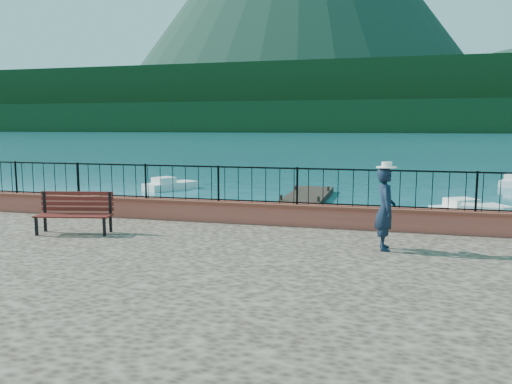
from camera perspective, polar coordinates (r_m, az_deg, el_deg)
The scene contains 13 objects.
ground at distance 10.19m, azimuth 2.56°, elevation -14.59°, with size 2000.00×2000.00×0.00m, color #19596B.
parapet at distance 13.29m, azimuth 5.97°, elevation -2.67°, with size 28.00×0.46×0.58m, color #B45041.
railing at distance 13.18m, azimuth 6.01°, elevation 0.60°, with size 27.00×0.05×0.95m, color black.
dock at distance 21.91m, azimuth 4.08°, elevation -2.15°, with size 2.00×16.00×0.30m, color #2D231C.
far_forest at distance 309.28m, azimuth 14.52°, elevation 8.28°, with size 900.00×60.00×18.00m, color black.
foothills at distance 369.68m, azimuth 14.64°, elevation 10.14°, with size 900.00×120.00×44.00m, color black.
park_bench at distance 13.11m, azimuth -20.02°, elevation -3.17°, with size 1.92×0.97×1.02m.
person at distance 10.98m, azimuth 14.56°, elevation -1.90°, with size 0.64×0.42×1.77m, color #101D30.
hat at distance 10.87m, azimuth 14.73°, elevation 3.02°, with size 0.44×0.44×0.12m, color white.
boat_0 at distance 17.67m, azimuth -4.77°, elevation -3.69°, with size 3.86×1.30×0.80m, color white.
boat_1 at distance 21.41m, azimuth 26.10°, elevation -2.47°, with size 4.34×1.30×0.80m, color silver.
boat_2 at distance 23.27m, azimuth 23.37°, elevation -1.57°, with size 3.31×1.30×0.80m, color white.
boat_3 at distance 30.83m, azimuth -9.74°, elevation 1.05°, with size 3.29×1.30×0.80m, color silver.
Camera 1 is at (1.97, -9.23, 3.84)m, focal length 35.00 mm.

